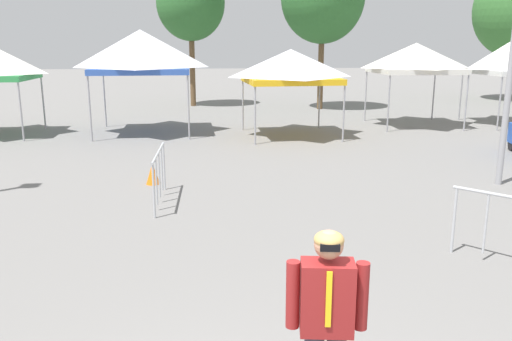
{
  "coord_description": "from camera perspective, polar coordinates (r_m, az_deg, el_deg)",
  "views": [
    {
      "loc": [
        -0.58,
        -3.02,
        3.16
      ],
      "look_at": [
        0.17,
        4.7,
        1.3
      ],
      "focal_mm": 36.86,
      "sensor_mm": 36.0,
      "label": 1
    }
  ],
  "objects": [
    {
      "name": "canopy_tent_far_right",
      "position": [
        21.82,
        16.93,
        11.59
      ],
      "size": [
        3.15,
        3.15,
        3.23
      ],
      "color": "#9E9EA3",
      "rests_on": "ground"
    },
    {
      "name": "person_foreground",
      "position": [
        4.38,
        7.64,
        -15.68
      ],
      "size": [
        0.64,
        0.3,
        1.78
      ],
      "color": "#33384C",
      "rests_on": "ground"
    },
    {
      "name": "traffic_cone_lot_center",
      "position": [
        12.41,
        -11.15,
        -0.34
      ],
      "size": [
        0.32,
        0.32,
        0.5
      ],
      "primitive_type": "cone",
      "color": "orange",
      "rests_on": "ground"
    },
    {
      "name": "tree_behind_tents_center",
      "position": [
        28.18,
        -7.11,
        17.6
      ],
      "size": [
        3.48,
        3.48,
        7.16
      ],
      "color": "brown",
      "rests_on": "ground"
    },
    {
      "name": "canopy_tent_behind_right",
      "position": [
        19.62,
        -12.37,
        12.5
      ],
      "size": [
        3.51,
        3.51,
        3.69
      ],
      "color": "#9E9EA3",
      "rests_on": "ground"
    },
    {
      "name": "crowd_barrier_mid_lot",
      "position": [
        10.81,
        -10.5,
        0.39
      ],
      "size": [
        0.1,
        2.1,
        1.08
      ],
      "color": "#B7BABF",
      "rests_on": "ground"
    },
    {
      "name": "canopy_tent_behind_left",
      "position": [
        18.58,
        3.78,
        11.23
      ],
      "size": [
        3.3,
        3.3,
        3.01
      ],
      "color": "#9E9EA3",
      "rests_on": "ground"
    }
  ]
}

